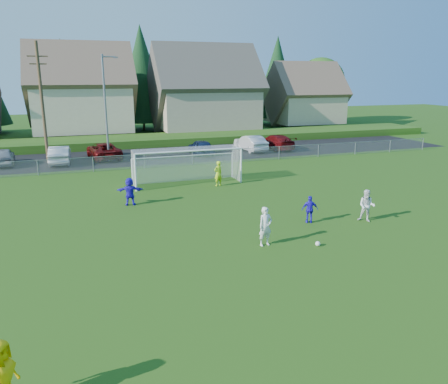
{
  "coord_description": "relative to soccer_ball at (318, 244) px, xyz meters",
  "views": [
    {
      "loc": [
        -7.14,
        -12.87,
        7.32
      ],
      "look_at": [
        0.0,
        8.0,
        1.4
      ],
      "focal_mm": 35.0,
      "sensor_mm": 36.0,
      "label": 1
    }
  ],
  "objects": [
    {
      "name": "streetlight",
      "position": [
        -7.07,
        23.15,
        4.73
      ],
      "size": [
        1.38,
        0.18,
        9.0
      ],
      "color": "slate",
      "rests_on": "ground"
    },
    {
      "name": "houses_row",
      "position": [
        -0.65,
        39.61,
        7.22
      ],
      "size": [
        53.9,
        11.45,
        13.27
      ],
      "color": "tan",
      "rests_on": "ground"
    },
    {
      "name": "car_a",
      "position": [
        -15.62,
        24.3,
        0.61
      ],
      "size": [
        1.98,
        4.34,
        1.44
      ],
      "primitive_type": "imported",
      "rotation": [
        0.0,
        0.0,
        3.21
      ],
      "color": "gray",
      "rests_on": "ground"
    },
    {
      "name": "player_white_b",
      "position": [
        4.1,
        2.17,
        0.73
      ],
      "size": [
        1.03,
        1.03,
        1.69
      ],
      "primitive_type": "imported",
      "rotation": [
        0.0,
        0.0,
        -0.76
      ],
      "color": "silver",
      "rests_on": "ground"
    },
    {
      "name": "ground",
      "position": [
        -2.63,
        -2.85,
        -0.11
      ],
      "size": [
        160.0,
        160.0,
        0.0
      ],
      "primitive_type": "plane",
      "color": "#193D0C",
      "rests_on": "ground"
    },
    {
      "name": "car_b",
      "position": [
        -11.12,
        23.55,
        0.65
      ],
      "size": [
        1.77,
        4.68,
        1.52
      ],
      "primitive_type": "imported",
      "rotation": [
        0.0,
        0.0,
        3.11
      ],
      "color": "#BEBEBE",
      "rests_on": "ground"
    },
    {
      "name": "player_blue_b",
      "position": [
        -7.04,
        9.1,
        0.71
      ],
      "size": [
        1.58,
        0.78,
        1.63
      ],
      "primitive_type": "imported",
      "rotation": [
        0.0,
        0.0,
        2.94
      ],
      "color": "#2515C9",
      "rests_on": "ground"
    },
    {
      "name": "player_white_a",
      "position": [
        -2.17,
        0.86,
        0.77
      ],
      "size": [
        0.7,
        0.51,
        1.76
      ],
      "primitive_type": "imported",
      "rotation": [
        0.0,
        0.0,
        0.15
      ],
      "color": "silver",
      "rests_on": "ground"
    },
    {
      "name": "goalkeeper",
      "position": [
        -0.78,
        11.78,
        0.75
      ],
      "size": [
        0.72,
        0.59,
        1.72
      ],
      "primitive_type": "imported",
      "rotation": [
        0.0,
        0.0,
        3.46
      ],
      "color": "#B7DF1A",
      "rests_on": "ground"
    },
    {
      "name": "asphalt_lot",
      "position": [
        -2.63,
        24.65,
        -0.1
      ],
      "size": [
        60.0,
        60.0,
        0.0
      ],
      "primitive_type": "plane",
      "color": "black",
      "rests_on": "ground"
    },
    {
      "name": "car_c",
      "position": [
        -7.43,
        24.65,
        0.62
      ],
      "size": [
        3.08,
        5.54,
        1.46
      ],
      "primitive_type": "imported",
      "rotation": [
        0.0,
        0.0,
        3.27
      ],
      "color": "#530909",
      "rests_on": "ground"
    },
    {
      "name": "car_e",
      "position": [
        1.43,
        23.76,
        0.61
      ],
      "size": [
        1.76,
        4.24,
        1.43
      ],
      "primitive_type": "imported",
      "rotation": [
        0.0,
        0.0,
        3.16
      ],
      "color": "#122042",
      "rests_on": "ground"
    },
    {
      "name": "player_blue_a",
      "position": [
        1.24,
        2.93,
        0.6
      ],
      "size": [
        0.9,
        0.6,
        1.42
      ],
      "primitive_type": "imported",
      "rotation": [
        0.0,
        0.0,
        2.81
      ],
      "color": "#2515C9",
      "rests_on": "ground"
    },
    {
      "name": "chainlink_fence",
      "position": [
        -2.63,
        19.15,
        0.52
      ],
      "size": [
        52.06,
        0.06,
        1.2
      ],
      "color": "gray",
      "rests_on": "ground"
    },
    {
      "name": "soccer_goal",
      "position": [
        -2.63,
        13.2,
        1.52
      ],
      "size": [
        7.42,
        1.9,
        2.5
      ],
      "color": "white",
      "rests_on": "ground"
    },
    {
      "name": "utility_pole",
      "position": [
        -12.13,
        24.15,
        5.04
      ],
      "size": [
        1.6,
        0.26,
        10.0
      ],
      "color": "#473321",
      "rests_on": "ground"
    },
    {
      "name": "grass_embankment",
      "position": [
        -2.63,
        32.15,
        0.29
      ],
      "size": [
        70.0,
        6.0,
        0.8
      ],
      "primitive_type": "cube",
      "color": "#1E420F",
      "rests_on": "ground"
    },
    {
      "name": "referee",
      "position": [
        -11.73,
        -6.39,
        0.79
      ],
      "size": [
        0.88,
        1.04,
        1.8
      ],
      "primitive_type": "imported",
      "rotation": [
        0.0,
        0.0,
        1.16
      ],
      "color": "#F2B404",
      "rests_on": "ground"
    },
    {
      "name": "tree_row",
      "position": [
        -1.58,
        45.89,
        6.8
      ],
      "size": [
        65.98,
        12.36,
        13.8
      ],
      "color": "#382616",
      "rests_on": "ground"
    },
    {
      "name": "car_g",
      "position": [
        9.49,
        24.34,
        0.64
      ],
      "size": [
        2.48,
        5.28,
        1.49
      ],
      "primitive_type": "imported",
      "rotation": [
        0.0,
        0.0,
        3.22
      ],
      "color": "#620A0D",
      "rests_on": "ground"
    },
    {
      "name": "car_f",
      "position": [
        6.71,
        24.25,
        0.66
      ],
      "size": [
        1.97,
        4.8,
        1.55
      ],
      "primitive_type": "imported",
      "rotation": [
        0.0,
        0.0,
        3.21
      ],
      "color": "silver",
      "rests_on": "ground"
    },
    {
      "name": "soccer_ball",
      "position": [
        0.0,
        0.0,
        0.0
      ],
      "size": [
        0.22,
        0.22,
        0.22
      ],
      "primitive_type": "sphere",
      "color": "white",
      "rests_on": "ground"
    }
  ]
}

